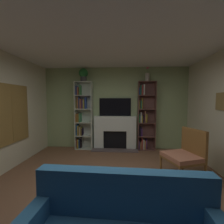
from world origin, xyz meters
TOP-DOWN VIEW (x-y plane):
  - ground_plane at (0.00, 0.00)m, footprint 6.55×6.55m
  - wall_back_accent at (0.00, 2.76)m, footprint 4.77×0.06m
  - ceiling at (0.00, 0.00)m, footprint 4.77×5.57m
  - fireplace at (0.00, 2.63)m, footprint 1.46×0.49m
  - tv at (0.00, 2.70)m, footprint 1.02×0.06m
  - bookshelf_left at (-1.07, 2.61)m, footprint 0.55×0.32m
  - bookshelf_right at (0.95, 2.63)m, footprint 0.55×0.27m
  - potted_plant at (-1.01, 2.58)m, footprint 0.29×0.29m
  - vase_with_flowers at (1.01, 2.58)m, footprint 0.13×0.13m
  - armchair at (1.50, 0.71)m, footprint 0.78×0.80m

SIDE VIEW (x-z plane):
  - ground_plane at x=0.00m, z-range 0.00..0.00m
  - armchair at x=1.50m, z-range 0.02..1.03m
  - fireplace at x=0.00m, z-range 0.02..1.09m
  - bookshelf_right at x=0.95m, z-range -0.07..2.11m
  - bookshelf_left at x=-1.07m, z-range 0.00..2.18m
  - wall_back_accent at x=0.00m, z-range 0.00..2.65m
  - tv at x=0.00m, z-range 1.08..1.66m
  - vase_with_flowers at x=1.01m, z-range 2.10..2.55m
  - potted_plant at x=-1.01m, z-range 2.21..2.63m
  - ceiling at x=0.00m, z-range 2.65..2.71m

